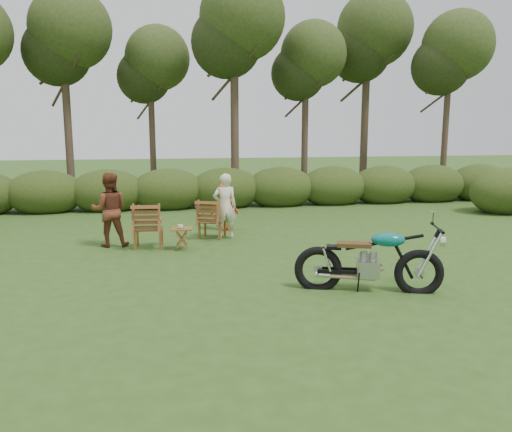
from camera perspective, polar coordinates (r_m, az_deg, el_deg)
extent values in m
plane|color=#294918|center=(9.09, 3.99, -7.42)|extent=(80.00, 80.00, 0.00)
cylinder|color=#362A1D|center=(19.77, -20.83, 11.82)|extent=(0.28, 0.28, 7.20)
sphere|color=#2A3915|center=(20.00, -21.24, 18.24)|extent=(2.88, 2.88, 2.88)
cylinder|color=#362A1D|center=(20.59, -11.83, 10.89)|extent=(0.24, 0.24, 6.30)
sphere|color=#2A3915|center=(20.72, -12.03, 16.31)|extent=(2.52, 2.52, 2.52)
cylinder|color=#362A1D|center=(18.62, -2.47, 13.30)|extent=(0.30, 0.30, 7.65)
sphere|color=#2A3915|center=(18.92, -2.53, 20.51)|extent=(3.06, 3.06, 3.06)
cylinder|color=#362A1D|center=(20.32, 5.63, 11.31)|extent=(0.26, 0.26, 6.48)
sphere|color=#2A3915|center=(20.48, 5.73, 16.96)|extent=(2.59, 2.59, 2.59)
cylinder|color=#362A1D|center=(22.40, 12.40, 12.84)|extent=(0.32, 0.32, 7.92)
sphere|color=#2A3915|center=(22.68, 12.64, 19.06)|extent=(3.17, 3.17, 3.17)
cylinder|color=#362A1D|center=(21.57, 20.94, 11.12)|extent=(0.24, 0.24, 6.84)
sphere|color=#2A3915|center=(21.74, 21.30, 16.72)|extent=(2.74, 2.74, 2.74)
ellipsoid|color=#253613|center=(17.90, -22.95, 2.42)|extent=(2.52, 1.68, 1.51)
ellipsoid|color=#253613|center=(17.59, -16.57, 2.68)|extent=(2.52, 1.68, 1.51)
ellipsoid|color=#253613|center=(17.50, -10.04, 2.90)|extent=(2.52, 1.68, 1.51)
ellipsoid|color=#253613|center=(17.65, -3.52, 3.09)|extent=(2.52, 1.68, 1.51)
ellipsoid|color=#253613|center=(18.01, 2.81, 3.23)|extent=(2.52, 1.68, 1.51)
ellipsoid|color=#253613|center=(18.59, 8.82, 3.33)|extent=(2.52, 1.68, 1.51)
ellipsoid|color=#253613|center=(19.35, 14.41, 3.39)|extent=(2.52, 1.68, 1.51)
ellipsoid|color=#253613|center=(20.29, 19.54, 3.42)|extent=(2.52, 1.68, 1.51)
ellipsoid|color=#253613|center=(21.37, 24.18, 3.42)|extent=(2.52, 1.68, 1.51)
ellipsoid|color=#253613|center=(18.37, 26.96, 2.45)|extent=(2.70, 1.80, 1.62)
imported|color=beige|center=(11.34, -8.64, -1.21)|extent=(0.12, 0.12, 0.10)
imported|color=beige|center=(12.56, -3.54, -2.57)|extent=(0.62, 0.44, 1.63)
imported|color=brown|center=(12.20, -16.21, -3.32)|extent=(0.85, 0.67, 1.72)
imported|color=red|center=(13.59, -3.59, -1.62)|extent=(0.91, 0.66, 1.27)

